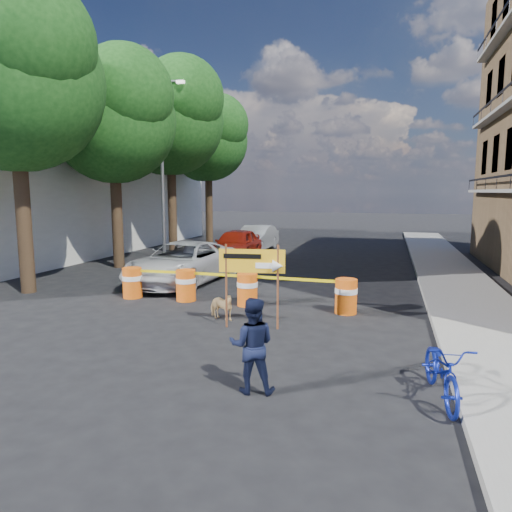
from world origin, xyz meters
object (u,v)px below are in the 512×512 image
Objects in this scene: barrel_mid_left at (186,285)px; sedan_silver at (256,238)px; barrel_far_right at (346,295)px; detour_sign at (261,267)px; bicycle at (444,342)px; sedan_red at (236,244)px; dog at (221,306)px; suv_white at (183,263)px; pedestrian at (252,345)px; barrel_mid_right at (247,289)px; barrel_far_left at (132,282)px.

sedan_silver reaches higher than barrel_mid_left.
sedan_silver is at bearing 96.04° from barrel_mid_left.
detour_sign is at bearing -132.80° from barrel_far_right.
sedan_red is (-7.60, 12.76, -0.19)m from bicycle.
bicycle is 17.81m from sedan_silver.
dog is 13.30m from sedan_silver.
suv_white is at bearing 58.07° from dog.
detour_sign reaches higher than pedestrian.
barrel_mid_left is 2.67m from suv_white.
sedan_silver reaches higher than barrel_mid_right.
barrel_far_left is at bearing 87.98° from dog.
barrel_mid_right is at bearing 178.71° from barrel_far_right.
barrel_far_right is (4.56, -0.11, 0.00)m from barrel_mid_left.
detour_sign reaches higher than bicycle.
barrel_mid_right is 1.58m from dog.
barrel_mid_right is 5.49m from pedestrian.
pedestrian is 0.83× the size of bicycle.
barrel_far_left is 2.53m from suv_white.
sedan_silver is (0.48, 11.47, 0.20)m from barrel_far_left.
bicycle is (1.84, -4.63, 0.43)m from barrel_far_right.
suv_white reaches higher than barrel_far_left.
bicycle is at bearing -29.84° from barrel_far_left.
dog is at bearing 152.56° from detour_sign.
bicycle is at bearing -36.50° from barrel_mid_left.
dog is 0.19× the size of sedan_red.
sedan_red reaches higher than suv_white.
sedan_silver is at bearing -85.53° from pedestrian.
barrel_far_left is at bearing -94.77° from sedan_red.
pedestrian is at bearing -44.42° from barrel_far_left.
bicycle is (4.53, -4.69, 0.43)m from barrel_mid_right.
pedestrian is 4.13m from dog.
suv_white is (-7.60, 7.10, -0.20)m from bicycle.
detour_sign is 1.29× the size of pedestrian.
barrel_mid_right is at bearing 15.15° from dog.
detour_sign is 0.47× the size of sedan_silver.
bicycle is (3.60, -2.73, -0.52)m from detour_sign.
detour_sign is 1.61m from dog.
sedan_red is at bearing 110.82° from barrel_mid_right.
dog is at bearing -74.01° from pedestrian.
sedan_red is (-4.00, 10.03, -0.72)m from detour_sign.
sedan_silver is (-1.20, 11.37, 0.20)m from barrel_mid_left.
barrel_far_left is 0.60× the size of pedestrian.
barrel_far_left is 1.10× the size of dog.
barrel_far_right is at bearing -62.11° from sedan_silver.
detour_sign is at bearing -43.40° from suv_white.
barrel_mid_right is (1.87, -0.05, 0.00)m from barrel_mid_left.
barrel_far_right is 0.22× the size of sedan_red.
bicycle is at bearing -60.60° from sedan_red.
barrel_far_left is at bearing 148.85° from detour_sign.
sedan_red reaches higher than barrel_mid_left.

